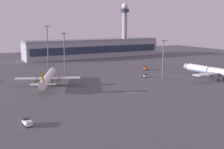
{
  "coord_description": "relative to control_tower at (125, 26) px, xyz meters",
  "views": [
    {
      "loc": [
        -66.58,
        -105.46,
        30.7
      ],
      "look_at": [
        3.13,
        24.26,
        4.0
      ],
      "focal_mm": 45.4,
      "sensor_mm": 36.0,
      "label": 1
    }
  ],
  "objects": [
    {
      "name": "maintenance_van",
      "position": [
        -121.05,
        -145.78,
        -26.76
      ],
      "size": [
        2.45,
        4.34,
        2.25
      ],
      "rotation": [
        0.0,
        0.0,
        0.12
      ],
      "color": "white",
      "rests_on": "ground"
    },
    {
      "name": "control_tower",
      "position": [
        0.0,
        0.0,
        0.0
      ],
      "size": [
        8.0,
        8.0,
        49.06
      ],
      "color": "#A8A8B2",
      "rests_on": "ground"
    },
    {
      "name": "apron_light_west",
      "position": [
        -84.5,
        -39.7,
        -11.3
      ],
      "size": [
        4.8,
        0.9,
        29.5
      ],
      "color": "slate",
      "rests_on": "ground"
    },
    {
      "name": "airplane_mid_apron",
      "position": [
        -14.09,
        -123.55,
        -23.41
      ],
      "size": [
        36.33,
        46.66,
        11.96
      ],
      "rotation": [
        0.0,
        0.0,
        0.06
      ],
      "color": "white",
      "rests_on": "ground"
    },
    {
      "name": "airplane_taxiway_distant",
      "position": [
        -99.81,
        -93.45,
        -23.95
      ],
      "size": [
        30.89,
        39.13,
        10.55
      ],
      "rotation": [
        0.0,
        0.0,
        -0.4
      ],
      "color": "silver",
      "rests_on": "ground"
    },
    {
      "name": "apron_light_central",
      "position": [
        -82.24,
        -67.79,
        -13.42
      ],
      "size": [
        4.8,
        0.9,
        25.36
      ],
      "color": "slate",
      "rests_on": "ground"
    },
    {
      "name": "cargo_loader",
      "position": [
        -29.47,
        -76.41,
        -26.76
      ],
      "size": [
        4.32,
        4.31,
        2.25
      ],
      "rotation": [
        0.0,
        0.0,
        5.49
      ],
      "color": "#D85919",
      "rests_on": "ground"
    },
    {
      "name": "terminal_building",
      "position": [
        -28.51,
        7.51,
        -19.84
      ],
      "size": [
        126.2,
        22.4,
        16.4
      ],
      "color": "#9EA3AD",
      "rests_on": "ground"
    },
    {
      "name": "apron_light_east",
      "position": [
        -40.04,
        -108.38,
        -15.09
      ],
      "size": [
        4.8,
        0.9,
        22.13
      ],
      "color": "slate",
      "rests_on": "ground"
    },
    {
      "name": "ground_plane",
      "position": [
        -70.51,
        -124.63,
        -27.94
      ],
      "size": [
        416.0,
        416.0,
        0.0
      ],
      "primitive_type": "plane",
      "color": "#4C4C51"
    },
    {
      "name": "pushback_tug",
      "position": [
        -44.41,
        -98.16,
        -26.87
      ],
      "size": [
        2.24,
        3.31,
        2.05
      ],
      "rotation": [
        0.0,
        0.0,
        2.99
      ],
      "color": "white",
      "rests_on": "ground"
    }
  ]
}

